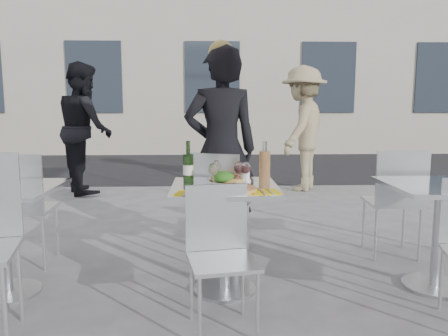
{
  "coord_description": "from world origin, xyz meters",
  "views": [
    {
      "loc": [
        -0.11,
        -2.91,
        1.29
      ],
      "look_at": [
        0.0,
        0.15,
        0.85
      ],
      "focal_mm": 35.0,
      "sensor_mm": 36.0,
      "label": 1
    }
  ],
  "objects_px": {
    "chair_far": "(218,199)",
    "pizza_near": "(232,189)",
    "wine_bottle": "(188,166)",
    "carafe": "(265,165)",
    "pedestrian_a": "(85,128)",
    "wineglass_white_a": "(213,170)",
    "side_chair_lfar": "(21,201)",
    "side_table_right": "(439,214)",
    "side_table_left": "(3,218)",
    "chair_near": "(220,244)",
    "side_chair_rfar": "(396,194)",
    "wineglass_red_b": "(246,169)",
    "sugar_shaker": "(245,175)",
    "salad_plate": "(224,178)",
    "pizza_far": "(229,179)",
    "pedestrian_b": "(303,129)",
    "main_table": "(225,216)",
    "woman_diner": "(221,150)",
    "napkin_right": "(265,192)",
    "wineglass_red_a": "(239,168)",
    "wineglass_white_b": "(217,167)",
    "napkin_left": "(190,193)"
  },
  "relations": [
    {
      "from": "wine_bottle",
      "to": "carafe",
      "type": "relative_size",
      "value": 1.02
    },
    {
      "from": "main_table",
      "to": "napkin_right",
      "type": "distance_m",
      "value": 0.4
    },
    {
      "from": "side_table_right",
      "to": "sugar_shaker",
      "type": "xyz_separation_m",
      "value": [
        -1.35,
        0.11,
        0.26
      ]
    },
    {
      "from": "pizza_near",
      "to": "wineglass_white_b",
      "type": "relative_size",
      "value": 2.02
    },
    {
      "from": "pedestrian_a",
      "to": "wineglass_red_b",
      "type": "distance_m",
      "value": 4.11
    },
    {
      "from": "carafe",
      "to": "wineglass_red_b",
      "type": "bearing_deg",
      "value": -147.33
    },
    {
      "from": "pizza_near",
      "to": "sugar_shaker",
      "type": "bearing_deg",
      "value": 68.16
    },
    {
      "from": "main_table",
      "to": "carafe",
      "type": "relative_size",
      "value": 2.59
    },
    {
      "from": "pizza_near",
      "to": "salad_plate",
      "type": "bearing_deg",
      "value": 99.69
    },
    {
      "from": "chair_far",
      "to": "pedestrian_a",
      "type": "height_order",
      "value": "pedestrian_a"
    },
    {
      "from": "pedestrian_a",
      "to": "napkin_right",
      "type": "bearing_deg",
      "value": -175.21
    },
    {
      "from": "side_chair_rfar",
      "to": "pizza_far",
      "type": "distance_m",
      "value": 1.51
    },
    {
      "from": "chair_near",
      "to": "side_chair_lfar",
      "type": "relative_size",
      "value": 0.89
    },
    {
      "from": "salad_plate",
      "to": "wineglass_red_b",
      "type": "distance_m",
      "value": 0.17
    },
    {
      "from": "chair_far",
      "to": "chair_near",
      "type": "bearing_deg",
      "value": 108.82
    },
    {
      "from": "side_chair_lfar",
      "to": "wineglass_white_b",
      "type": "xyz_separation_m",
      "value": [
        1.53,
        -0.35,
        0.31
      ]
    },
    {
      "from": "side_chair_lfar",
      "to": "sugar_shaker",
      "type": "bearing_deg",
      "value": 164.67
    },
    {
      "from": "pedestrian_a",
      "to": "carafe",
      "type": "relative_size",
      "value": 6.59
    },
    {
      "from": "side_chair_rfar",
      "to": "salad_plate",
      "type": "distance_m",
      "value": 1.58
    },
    {
      "from": "pizza_far",
      "to": "wine_bottle",
      "type": "bearing_deg",
      "value": -172.22
    },
    {
      "from": "chair_near",
      "to": "pedestrian_a",
      "type": "relative_size",
      "value": 0.43
    },
    {
      "from": "pedestrian_b",
      "to": "sugar_shaker",
      "type": "distance_m",
      "value": 3.75
    },
    {
      "from": "chair_near",
      "to": "pizza_far",
      "type": "bearing_deg",
      "value": 72.18
    },
    {
      "from": "salad_plate",
      "to": "sugar_shaker",
      "type": "relative_size",
      "value": 2.06
    },
    {
      "from": "main_table",
      "to": "wine_bottle",
      "type": "xyz_separation_m",
      "value": [
        -0.25,
        0.14,
        0.32
      ]
    },
    {
      "from": "napkin_left",
      "to": "salad_plate",
      "type": "bearing_deg",
      "value": 70.1
    },
    {
      "from": "side_chair_rfar",
      "to": "pizza_far",
      "type": "xyz_separation_m",
      "value": [
        -1.43,
        -0.44,
        0.22
      ]
    },
    {
      "from": "napkin_left",
      "to": "napkin_right",
      "type": "height_order",
      "value": "same"
    },
    {
      "from": "side_table_right",
      "to": "napkin_right",
      "type": "height_order",
      "value": "napkin_right"
    },
    {
      "from": "wineglass_white_a",
      "to": "side_chair_lfar",
      "type": "bearing_deg",
      "value": 161.86
    },
    {
      "from": "wineglass_white_a",
      "to": "wineglass_white_b",
      "type": "bearing_deg",
      "value": 80.17
    },
    {
      "from": "side_table_right",
      "to": "napkin_right",
      "type": "bearing_deg",
      "value": -169.79
    },
    {
      "from": "pedestrian_a",
      "to": "chair_far",
      "type": "bearing_deg",
      "value": -173.31
    },
    {
      "from": "side_chair_lfar",
      "to": "side_table_left",
      "type": "bearing_deg",
      "value": 96.81
    },
    {
      "from": "side_table_left",
      "to": "chair_near",
      "type": "relative_size",
      "value": 0.91
    },
    {
      "from": "woman_diner",
      "to": "carafe",
      "type": "bearing_deg",
      "value": 102.22
    },
    {
      "from": "main_table",
      "to": "pizza_near",
      "type": "height_order",
      "value": "pizza_near"
    },
    {
      "from": "chair_far",
      "to": "pizza_near",
      "type": "relative_size",
      "value": 2.9
    },
    {
      "from": "side_table_left",
      "to": "pedestrian_b",
      "type": "distance_m",
      "value": 4.65
    },
    {
      "from": "pedestrian_a",
      "to": "carafe",
      "type": "xyz_separation_m",
      "value": [
        2.22,
        -3.45,
        -0.09
      ]
    },
    {
      "from": "woman_diner",
      "to": "side_chair_lfar",
      "type": "bearing_deg",
      "value": 8.76
    },
    {
      "from": "side_table_right",
      "to": "wine_bottle",
      "type": "height_order",
      "value": "wine_bottle"
    },
    {
      "from": "chair_near",
      "to": "woman_diner",
      "type": "xyz_separation_m",
      "value": [
        0.05,
        1.41,
        0.41
      ]
    },
    {
      "from": "side_chair_rfar",
      "to": "wineglass_red_b",
      "type": "height_order",
      "value": "side_chair_rfar"
    },
    {
      "from": "salad_plate",
      "to": "wineglass_red_a",
      "type": "xyz_separation_m",
      "value": [
        0.1,
        -0.03,
        0.07
      ]
    },
    {
      "from": "wineglass_red_b",
      "to": "napkin_right",
      "type": "height_order",
      "value": "wineglass_red_b"
    },
    {
      "from": "side_table_left",
      "to": "pedestrian_a",
      "type": "relative_size",
      "value": 0.39
    },
    {
      "from": "side_table_right",
      "to": "chair_near",
      "type": "xyz_separation_m",
      "value": [
        -1.55,
        -0.46,
        -0.05
      ]
    },
    {
      "from": "wineglass_red_a",
      "to": "pizza_near",
      "type": "bearing_deg",
      "value": -104.82
    },
    {
      "from": "pedestrian_b",
      "to": "wineglass_white_a",
      "type": "height_order",
      "value": "pedestrian_b"
    }
  ]
}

